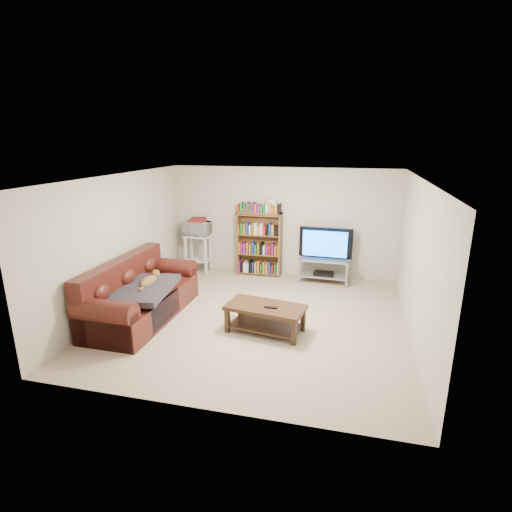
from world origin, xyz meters
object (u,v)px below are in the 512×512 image
(tv_stand, at_px, (324,266))
(bookshelf, at_px, (259,243))
(sofa, at_px, (138,298))
(coffee_table, at_px, (265,314))

(tv_stand, bearing_deg, bookshelf, 175.27)
(sofa, xyz_separation_m, bookshelf, (1.51, 2.71, 0.39))
(tv_stand, bearing_deg, coffee_table, -103.73)
(coffee_table, bearing_deg, sofa, -171.77)
(sofa, bearing_deg, tv_stand, 41.23)
(bookshelf, bearing_deg, sofa, -119.53)
(sofa, xyz_separation_m, coffee_table, (2.25, -0.03, -0.04))
(sofa, height_order, tv_stand, sofa)
(coffee_table, distance_m, tv_stand, 2.67)
(bookshelf, bearing_deg, tv_stand, -7.17)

